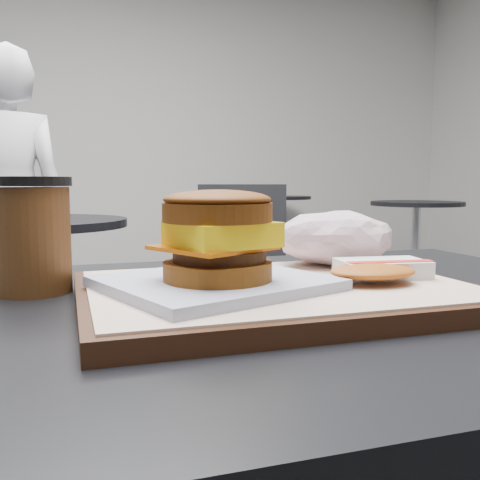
% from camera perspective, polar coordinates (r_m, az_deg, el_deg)
% --- Properties ---
extents(customer_table, '(0.80, 0.60, 0.77)m').
position_cam_1_polar(customer_table, '(0.63, 5.88, -22.96)').
color(customer_table, '#A5A5AA').
rests_on(customer_table, ground).
extents(serving_tray, '(0.38, 0.28, 0.02)m').
position_cam_1_polar(serving_tray, '(0.53, 3.95, -5.67)').
color(serving_tray, black).
rests_on(serving_tray, customer_table).
extents(breakfast_sandwich, '(0.24, 0.22, 0.09)m').
position_cam_1_polar(breakfast_sandwich, '(0.49, -2.44, -0.81)').
color(breakfast_sandwich, silver).
rests_on(breakfast_sandwich, serving_tray).
extents(hash_brown, '(0.12, 0.10, 0.02)m').
position_cam_1_polar(hash_brown, '(0.56, 14.50, -3.09)').
color(hash_brown, silver).
rests_on(hash_brown, serving_tray).
extents(crumpled_wrapper, '(0.15, 0.12, 0.06)m').
position_cam_1_polar(crumpled_wrapper, '(0.66, 10.07, 0.25)').
color(crumpled_wrapper, white).
rests_on(crumpled_wrapper, serving_tray).
extents(coffee_cup, '(0.09, 0.09, 0.12)m').
position_cam_1_polar(coffee_cup, '(0.61, -21.28, 0.49)').
color(coffee_cup, '#432410').
rests_on(coffee_cup, customer_table).
extents(neighbor_table, '(0.70, 0.70, 0.75)m').
position_cam_1_polar(neighbor_table, '(2.18, -21.09, -3.17)').
color(neighbor_table, black).
rests_on(neighbor_table, ground).
extents(napkin, '(0.14, 0.14, 0.00)m').
position_cam_1_polar(napkin, '(2.09, -23.55, 1.90)').
color(napkin, white).
rests_on(napkin, neighbor_table).
extents(neighbor_chair, '(0.65, 0.52, 0.88)m').
position_cam_1_polar(neighbor_chair, '(2.42, -2.53, -2.83)').
color(neighbor_chair, '#A1A1A6').
rests_on(neighbor_chair, ground).
extents(patron, '(0.57, 0.39, 1.52)m').
position_cam_1_polar(patron, '(2.82, -23.45, 3.10)').
color(patron, silver).
rests_on(patron, ground).
extents(bg_table_near, '(0.66, 0.66, 0.75)m').
position_cam_1_polar(bg_table_near, '(4.11, 18.28, 1.31)').
color(bg_table_near, black).
rests_on(bg_table_near, ground).
extents(bg_table_far, '(0.66, 0.66, 0.75)m').
position_cam_1_polar(bg_table_far, '(5.40, 4.07, 2.70)').
color(bg_table_far, black).
rests_on(bg_table_far, ground).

